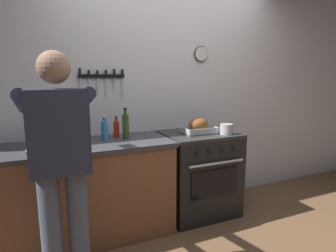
{
  "coord_description": "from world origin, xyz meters",
  "views": [
    {
      "loc": [
        -1.29,
        -1.56,
        1.51
      ],
      "look_at": [
        -0.21,
        0.85,
        1.03
      ],
      "focal_mm": 30.3,
      "sensor_mm": 36.0,
      "label": 1
    }
  ],
  "objects": [
    {
      "name": "bottle_olive_oil",
      "position": [
        -0.57,
        1.03,
        1.03
      ],
      "size": [
        0.06,
        0.06,
        0.3
      ],
      "color": "#385623",
      "rests_on": "counter_block"
    },
    {
      "name": "bottle_dish_soap",
      "position": [
        -0.77,
        1.06,
        1.0
      ],
      "size": [
        0.07,
        0.07,
        0.23
      ],
      "color": "#338CCC",
      "rests_on": "counter_block"
    },
    {
      "name": "bottle_hot_sauce",
      "position": [
        -0.64,
        1.12,
        0.99
      ],
      "size": [
        0.06,
        0.06,
        0.21
      ],
      "color": "red",
      "rests_on": "counter_block"
    },
    {
      "name": "counter_block",
      "position": [
        -1.21,
        0.99,
        0.46
      ],
      "size": [
        2.03,
        0.65,
        0.9
      ],
      "color": "brown",
      "rests_on": "ground"
    },
    {
      "name": "saucepan",
      "position": [
        0.43,
        0.8,
        0.95
      ],
      "size": [
        0.13,
        0.13,
        0.11
      ],
      "color": "#B7B7BC",
      "rests_on": "stove"
    },
    {
      "name": "cutting_board",
      "position": [
        -1.25,
        0.93,
        0.91
      ],
      "size": [
        0.36,
        0.24,
        0.02
      ],
      "primitive_type": "cube",
      "color": "tan",
      "rests_on": "counter_block"
    },
    {
      "name": "wall_back",
      "position": [
        -0.0,
        1.35,
        1.3
      ],
      "size": [
        6.0,
        0.13,
        2.6
      ],
      "color": "silver",
      "rests_on": "ground"
    },
    {
      "name": "roasting_pan",
      "position": [
        0.2,
        0.98,
        0.97
      ],
      "size": [
        0.35,
        0.26,
        0.16
      ],
      "color": "#B7B7BC",
      "rests_on": "stove"
    },
    {
      "name": "person_cook",
      "position": [
        -1.2,
        0.41,
        0.95
      ],
      "size": [
        0.51,
        0.63,
        1.66
      ],
      "rotation": [
        0.0,
        0.0,
        1.78
      ],
      "color": "#4C566B",
      "rests_on": "ground"
    },
    {
      "name": "stove",
      "position": [
        0.22,
        0.99,
        0.45
      ],
      "size": [
        0.76,
        0.67,
        0.9
      ],
      "color": "black",
      "rests_on": "ground"
    }
  ]
}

